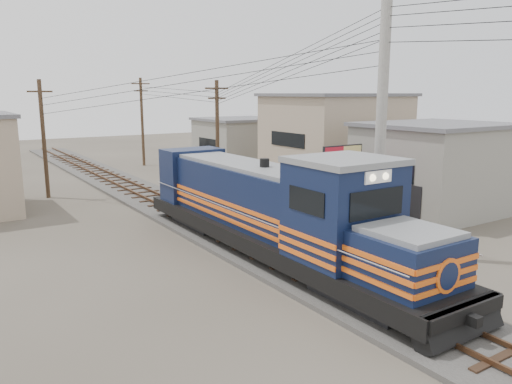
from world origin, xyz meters
TOP-DOWN VIEW (x-y plane):
  - ground at (0.00, 0.00)m, footprint 120.00×120.00m
  - ballast at (0.00, 10.00)m, footprint 3.60×70.00m
  - track at (0.00, 10.00)m, footprint 1.15×70.00m
  - locomotive at (0.00, 1.43)m, footprint 3.06×16.66m
  - utility_pole_main at (3.50, -0.50)m, footprint 0.40×0.40m
  - wooden_pole_mid at (4.50, 14.00)m, footprint 1.60×0.24m
  - wooden_pole_far at (4.80, 28.00)m, footprint 1.60×0.24m
  - wooden_pole_left at (-5.00, 18.00)m, footprint 1.60×0.24m
  - power_lines at (-0.14, 8.49)m, footprint 9.65×19.00m
  - shophouse_front at (11.50, 3.00)m, footprint 7.35×6.30m
  - shophouse_mid at (12.50, 12.00)m, footprint 8.40×7.35m
  - shophouse_back at (11.00, 22.00)m, footprint 6.30×6.30m
  - billboard at (5.87, 4.05)m, footprint 2.44×0.15m
  - market_umbrella at (6.41, 3.36)m, footprint 3.32×3.32m
  - vendor at (6.71, 7.43)m, footprint 0.55×0.37m
  - plant_nursery at (5.88, 4.76)m, footprint 3.49×3.06m

SIDE VIEW (x-z plane):
  - ground at x=0.00m, z-range 0.00..0.00m
  - ballast at x=0.00m, z-range 0.00..0.16m
  - track at x=0.00m, z-range 0.20..0.32m
  - plant_nursery at x=5.88m, z-range -0.10..1.01m
  - vendor at x=6.71m, z-range 0.00..1.47m
  - locomotive at x=0.00m, z-range -0.27..3.85m
  - shophouse_back at x=11.00m, z-range 0.01..4.21m
  - shophouse_front at x=11.50m, z-range 0.01..4.71m
  - market_umbrella at x=6.41m, z-range 1.06..3.84m
  - billboard at x=5.87m, z-range 0.90..4.67m
  - shophouse_mid at x=12.50m, z-range 0.01..6.21m
  - wooden_pole_mid at x=4.50m, z-range 0.18..7.18m
  - wooden_pole_left at x=-5.00m, z-range 0.18..7.18m
  - wooden_pole_far at x=4.80m, z-range 0.18..7.68m
  - utility_pole_main at x=3.50m, z-range 0.00..10.00m
  - power_lines at x=-0.14m, z-range 5.91..9.21m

